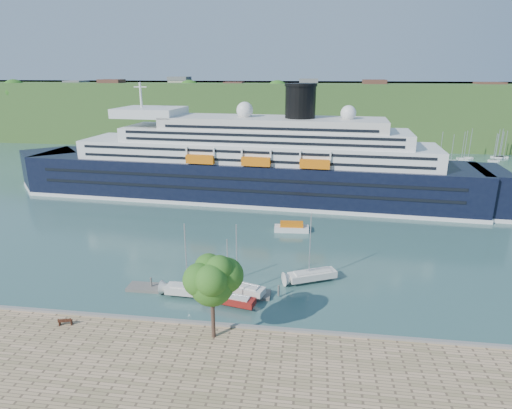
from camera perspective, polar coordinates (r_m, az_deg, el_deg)
The scene contains 12 objects.
ground at distance 52.75m, azimuth -8.29°, elevation -16.22°, with size 400.00×400.00×0.00m, color #2F5450.
far_hillside at distance 188.21m, azimuth 3.82°, elevation 12.27°, with size 400.00×50.00×24.00m, color #396227.
quay_coping at distance 51.96m, azimuth -8.41°, elevation -15.28°, with size 220.00×0.50×0.30m, color slate.
cruise_ship at distance 98.89m, azimuth -1.48°, elevation 8.27°, with size 117.92×17.17×26.48m, color black, non-canonical shape.
park_bench at distance 55.60m, azimuth -24.07°, elevation -13.97°, with size 1.57×0.64×1.01m, color #482114, non-canonical shape.
promenade_tree at distance 46.83m, azimuth -5.85°, elevation -11.77°, with size 6.40×6.40×10.60m, color #2B671B, non-canonical shape.
floating_pontoon at distance 60.30m, azimuth -7.73°, elevation -11.31°, with size 19.91×2.43×0.44m, color slate, non-canonical shape.
sailboat_white_near at distance 57.09m, azimuth -8.77°, elevation -7.73°, with size 7.72×2.14×9.97m, color silver, non-canonical shape.
sailboat_red at distance 54.75m, azimuth -3.33°, elevation -9.37°, with size 6.81×1.89×8.79m, color maroon, non-canonical shape.
sailboat_white_far at distance 60.94m, azimuth 7.66°, elevation -5.97°, with size 7.74×2.15×10.00m, color silver, non-canonical shape.
tender_launch at distance 80.86m, azimuth 4.77°, elevation -2.98°, with size 6.51×2.23×1.80m, color orange, non-canonical shape.
sailboat_extra at distance 57.11m, azimuth -2.12°, elevation -7.71°, with size 7.43×2.06×9.60m, color silver, non-canonical shape.
Camera 1 is at (13.08, -41.97, 29.15)m, focal length 30.00 mm.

